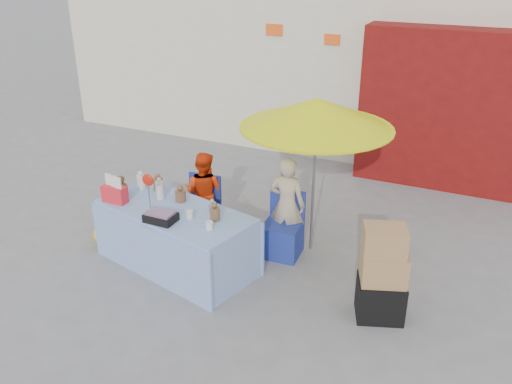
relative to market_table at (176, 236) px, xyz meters
The scene contains 9 objects.
ground 0.79m from the market_table, 10.71° to the right, with size 80.00×80.00×0.00m, color slate.
market_table is the anchor object (origin of this frame).
chair_left 0.83m from the market_table, 98.90° to the left, with size 0.51×0.50×0.85m.
chair_right 1.39m from the market_table, 35.68° to the left, with size 0.51×0.50×0.85m.
vendor_orange 0.97m from the market_table, 97.58° to the left, with size 0.58×0.45×1.20m, color red.
vendor_beige 1.49m from the market_table, 39.92° to the left, with size 0.48×0.32×1.33m, color tan.
umbrella 2.33m from the market_table, 37.44° to the left, with size 1.90×1.90×2.09m.
box_stack 2.60m from the market_table, ahead, with size 0.61×0.56×1.12m.
tarp_bundle 1.04m from the market_table, behind, with size 0.71×0.57×0.32m, color yellow.
Camera 1 is at (2.77, -4.87, 3.77)m, focal length 38.00 mm.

